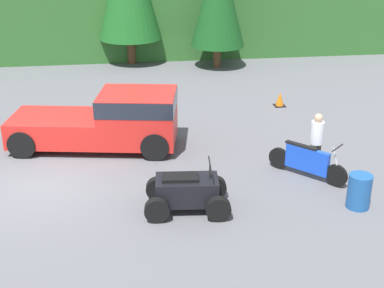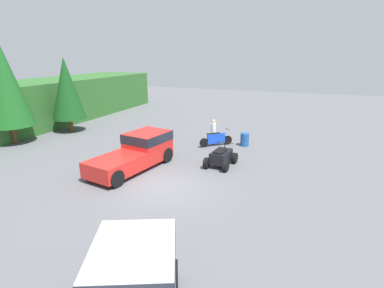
# 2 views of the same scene
# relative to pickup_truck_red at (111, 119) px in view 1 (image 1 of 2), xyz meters

# --- Properties ---
(ground_plane) EXTENTS (80.00, 80.00, 0.00)m
(ground_plane) POSITION_rel_pickup_truck_red_xyz_m (-1.94, -2.40, -0.95)
(ground_plane) COLOR #5B5B60
(hillside_backdrop) EXTENTS (44.00, 6.00, 3.75)m
(hillside_backdrop) POSITION_rel_pickup_truck_red_xyz_m (-1.94, 13.60, 0.93)
(hillside_backdrop) COLOR #2D6028
(hillside_backdrop) RESTS_ON ground_plane
(pickup_truck_red) EXTENTS (5.36, 2.84, 1.80)m
(pickup_truck_red) POSITION_rel_pickup_truck_red_xyz_m (0.00, 0.00, 0.00)
(pickup_truck_red) COLOR red
(pickup_truck_red) RESTS_ON ground_plane
(dirt_bike) EXTENTS (1.69, 1.83, 1.13)m
(dirt_bike) POSITION_rel_pickup_truck_red_xyz_m (5.34, -2.85, -0.48)
(dirt_bike) COLOR black
(dirt_bike) RESTS_ON ground_plane
(quad_atv) EXTENTS (2.17, 1.50, 1.22)m
(quad_atv) POSITION_rel_pickup_truck_red_xyz_m (1.82, -4.19, -0.46)
(quad_atv) COLOR black
(quad_atv) RESTS_ON ground_plane
(rider_person) EXTENTS (0.49, 0.49, 1.74)m
(rider_person) POSITION_rel_pickup_truck_red_xyz_m (5.67, -2.54, -0.00)
(rider_person) COLOR brown
(rider_person) RESTS_ON ground_plane
(traffic_cone) EXTENTS (0.42, 0.42, 0.55)m
(traffic_cone) POSITION_rel_pickup_truck_red_xyz_m (6.35, 3.16, -0.69)
(traffic_cone) COLOR black
(traffic_cone) RESTS_ON ground_plane
(steel_barrel) EXTENTS (0.58, 0.58, 0.88)m
(steel_barrel) POSITION_rel_pickup_truck_red_xyz_m (6.05, -4.65, -0.51)
(steel_barrel) COLOR #1E5193
(steel_barrel) RESTS_ON ground_plane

